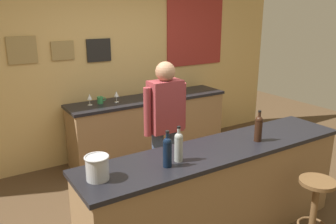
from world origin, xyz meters
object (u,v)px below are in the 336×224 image
at_px(wine_bottle_b, 179,146).
at_px(coffee_mug, 100,100).
at_px(bartender, 165,124).
at_px(wine_glass_b, 116,94).
at_px(wine_bottle_a, 167,151).
at_px(wine_bottle_c, 258,128).
at_px(ice_bucket, 97,167).
at_px(wine_glass_a, 89,97).
at_px(bar_stool, 315,202).

height_order(wine_bottle_b, coffee_mug, wine_bottle_b).
relative_size(bartender, coffee_mug, 12.96).
bearing_deg(coffee_mug, wine_glass_b, -14.95).
xyz_separation_m(wine_bottle_a, wine_bottle_b, (0.14, 0.04, 0.00)).
bearing_deg(wine_bottle_b, wine_bottle_c, -1.62).
relative_size(ice_bucket, wine_glass_a, 1.21).
height_order(bar_stool, wine_bottle_b, wine_bottle_b).
distance_m(ice_bucket, coffee_mug, 2.28).
xyz_separation_m(bar_stool, wine_glass_b, (-0.73, 2.67, 0.55)).
bearing_deg(wine_bottle_a, wine_bottle_c, 0.91).
relative_size(bar_stool, wine_glass_b, 4.39).
xyz_separation_m(wine_bottle_b, ice_bucket, (-0.69, 0.05, -0.04)).
height_order(ice_bucket, coffee_mug, ice_bucket).
xyz_separation_m(wine_bottle_b, coffee_mug, (0.16, 2.16, -0.11)).
xyz_separation_m(bar_stool, coffee_mug, (-0.95, 2.73, 0.49)).
xyz_separation_m(bartender, wine_bottle_a, (-0.52, -0.87, 0.12)).
xyz_separation_m(bartender, wine_bottle_b, (-0.39, -0.83, 0.12)).
relative_size(wine_bottle_a, wine_glass_b, 1.97).
relative_size(bartender, ice_bucket, 8.61).
distance_m(wine_glass_b, coffee_mug, 0.23).
distance_m(wine_bottle_b, wine_glass_a, 2.15).
height_order(wine_bottle_c, ice_bucket, wine_bottle_c).
bearing_deg(wine_glass_a, coffee_mug, 3.41).
relative_size(wine_bottle_a, wine_bottle_c, 1.00).
relative_size(wine_glass_b, coffee_mug, 1.24).
height_order(ice_bucket, wine_glass_a, ice_bucket).
relative_size(bar_stool, wine_glass_a, 4.39).
xyz_separation_m(wine_bottle_b, wine_glass_a, (0.01, 2.15, -0.05)).
bearing_deg(ice_bucket, coffee_mug, 67.91).
height_order(wine_bottle_c, wine_glass_a, wine_bottle_c).
xyz_separation_m(wine_bottle_c, coffee_mug, (-0.73, 2.18, -0.11)).
bearing_deg(wine_bottle_c, coffee_mug, 108.57).
distance_m(bar_stool, wine_bottle_c, 0.83).
bearing_deg(wine_bottle_c, wine_glass_b, 103.74).
relative_size(wine_bottle_b, wine_bottle_c, 1.00).
distance_m(bartender, bar_stool, 1.65).
bearing_deg(ice_bucket, bartender, 35.96).
bearing_deg(coffee_mug, bartender, -80.46).
bearing_deg(wine_bottle_c, wine_bottle_a, -179.09).
xyz_separation_m(wine_bottle_c, ice_bucket, (-1.59, 0.08, -0.04)).
height_order(bar_stool, ice_bucket, ice_bucket).
relative_size(wine_bottle_a, ice_bucket, 1.63).
bearing_deg(coffee_mug, wine_bottle_c, -71.43).
height_order(bar_stool, wine_glass_b, wine_glass_b).
bearing_deg(ice_bucket, wine_bottle_a, -9.42).
bearing_deg(coffee_mug, ice_bucket, -112.09).
xyz_separation_m(bartender, wine_glass_b, (-0.01, 1.27, 0.07)).
bearing_deg(coffee_mug, wine_bottle_b, -94.37).
relative_size(wine_bottle_c, coffee_mug, 2.45).
xyz_separation_m(wine_bottle_b, wine_glass_b, (0.38, 2.10, -0.05)).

